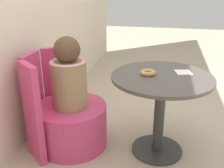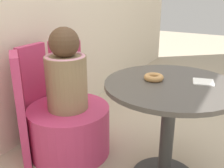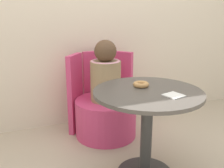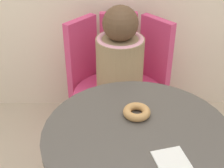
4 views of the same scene
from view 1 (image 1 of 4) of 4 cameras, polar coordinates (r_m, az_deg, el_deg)
name	(u,v)px [view 1 (image 1 of 4)]	position (r m, az deg, el deg)	size (l,w,h in m)	color
ground_plane	(156,155)	(2.18, 9.58, -15.01)	(12.00, 12.00, 0.00)	#B7A88E
round_table	(160,96)	(1.99, 10.49, -2.60)	(0.74, 0.74, 0.65)	#333333
tub_chair	(72,125)	(2.21, -8.74, -8.80)	(0.57, 0.57, 0.35)	#D13D70
booth_backrest	(43,100)	(2.21, -14.86, -3.35)	(0.67, 0.25, 0.76)	#D13D70
child_figure	(69,76)	(2.03, -9.42, 1.70)	(0.28, 0.28, 0.56)	#937A56
donut	(148,73)	(1.93, 7.84, 2.49)	(0.11, 0.11, 0.03)	tan
paper_napkin	(183,72)	(2.02, 15.27, 2.47)	(0.13, 0.13, 0.01)	white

